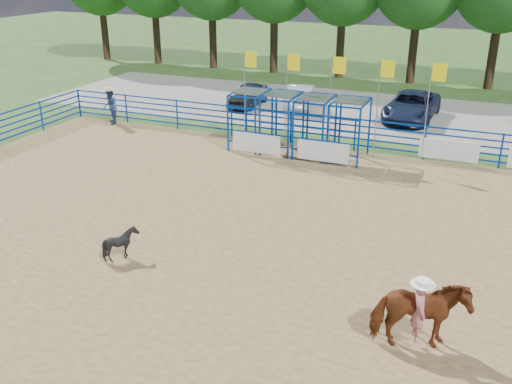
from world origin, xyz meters
TOP-DOWN VIEW (x-y plane):
  - ground at (0.00, 0.00)m, footprint 120.00×120.00m
  - arena_dirt at (0.00, 0.00)m, footprint 30.00×20.00m
  - gravel_strip at (0.00, 17.00)m, footprint 40.00×10.00m
  - horse_and_rider at (4.55, -3.08)m, footprint 2.21×1.57m
  - calf at (-3.80, -2.20)m, footprint 0.97×0.89m
  - spectator_cowboy at (-12.61, 9.48)m, footprint 1.07×1.11m
  - car_a at (-7.69, 15.86)m, footprint 1.60×3.75m
  - car_b at (-4.69, 16.55)m, footprint 2.14×4.30m
  - car_c at (1.51, 16.40)m, footprint 2.61×5.25m
  - perimeter_fence at (0.00, 0.00)m, footprint 30.10×20.10m
  - chute_assembly at (-1.90, 8.84)m, footprint 19.32×2.41m

SIDE VIEW (x-z plane):
  - ground at x=0.00m, z-range 0.00..0.00m
  - gravel_strip at x=0.00m, z-range 0.00..0.01m
  - arena_dirt at x=0.00m, z-range 0.00..0.02m
  - calf at x=-3.80m, z-range 0.02..0.97m
  - car_a at x=-7.69m, z-range 0.01..1.27m
  - car_b at x=-4.69m, z-range 0.01..1.36m
  - car_c at x=1.51m, z-range 0.01..1.44m
  - perimeter_fence at x=0.00m, z-range 0.00..1.50m
  - horse_and_rider at x=4.55m, z-range -0.27..2.15m
  - spectator_cowboy at x=-12.61m, z-range 0.02..1.87m
  - chute_assembly at x=-1.90m, z-range -0.84..3.36m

